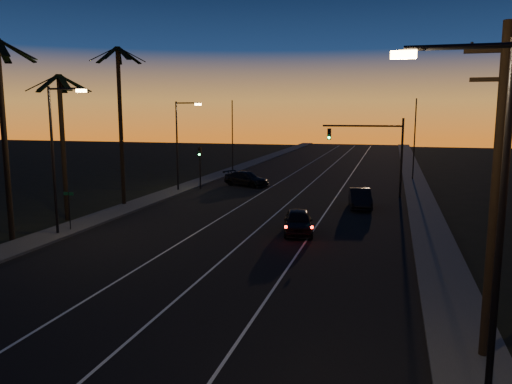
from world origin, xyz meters
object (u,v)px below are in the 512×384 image
(signal_mast, at_px, (375,143))
(cross_car, at_px, (247,179))
(lead_car, at_px, (298,221))
(utility_pole, at_px, (496,188))
(right_car, at_px, (360,198))

(signal_mast, relative_size, cross_car, 1.30)
(lead_car, bearing_deg, utility_pole, -59.75)
(utility_pole, xyz_separation_m, right_car, (-5.22, 23.97, -4.55))
(cross_car, bearing_deg, lead_car, -64.70)
(lead_car, xyz_separation_m, right_car, (3.21, 9.51, 0.01))
(lead_car, height_order, right_car, right_car)
(utility_pole, distance_m, right_car, 24.95)
(utility_pole, relative_size, right_car, 2.10)
(lead_car, distance_m, right_car, 10.04)
(right_car, height_order, cross_car, right_car)
(signal_mast, bearing_deg, cross_car, 166.28)
(right_car, relative_size, cross_car, 0.87)
(lead_car, bearing_deg, right_car, 71.38)
(utility_pole, xyz_separation_m, signal_mast, (-4.46, 29.99, -0.53))
(lead_car, height_order, cross_car, lead_car)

